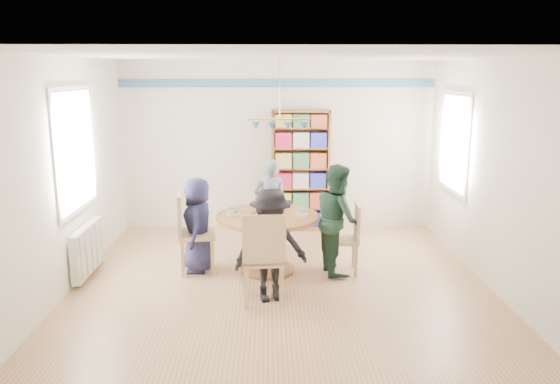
{
  "coord_description": "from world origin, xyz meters",
  "views": [
    {
      "loc": [
        -0.14,
        -6.28,
        2.52
      ],
      "look_at": [
        0.0,
        0.4,
        1.05
      ],
      "focal_mm": 35.0,
      "sensor_mm": 36.0,
      "label": 1
    }
  ],
  "objects_px": {
    "chair_right": "(349,235)",
    "person_right": "(338,219)",
    "chair_near": "(264,255)",
    "person_left": "(198,225)",
    "chair_left": "(190,229)",
    "bookshelf": "(301,172)",
    "dining_table": "(268,230)",
    "person_far": "(270,205)",
    "person_near": "(271,246)",
    "chair_far": "(268,215)",
    "radiator": "(88,249)"
  },
  "relations": [
    {
      "from": "person_far",
      "to": "chair_near",
      "type": "bearing_deg",
      "value": 80.41
    },
    {
      "from": "person_far",
      "to": "bookshelf",
      "type": "relative_size",
      "value": 0.69
    },
    {
      "from": "person_near",
      "to": "chair_near",
      "type": "bearing_deg",
      "value": -139.91
    },
    {
      "from": "radiator",
      "to": "person_left",
      "type": "relative_size",
      "value": 0.81
    },
    {
      "from": "chair_near",
      "to": "person_left",
      "type": "bearing_deg",
      "value": 128.12
    },
    {
      "from": "person_far",
      "to": "person_left",
      "type": "bearing_deg",
      "value": 34.15
    },
    {
      "from": "radiator",
      "to": "chair_near",
      "type": "relative_size",
      "value": 0.95
    },
    {
      "from": "person_right",
      "to": "radiator",
      "type": "bearing_deg",
      "value": 82.46
    },
    {
      "from": "radiator",
      "to": "person_far",
      "type": "distance_m",
      "value": 2.51
    },
    {
      "from": "chair_right",
      "to": "person_left",
      "type": "xyz_separation_m",
      "value": [
        -1.93,
        0.08,
        0.12
      ]
    },
    {
      "from": "radiator",
      "to": "dining_table",
      "type": "distance_m",
      "value": 2.27
    },
    {
      "from": "chair_far",
      "to": "radiator",
      "type": "bearing_deg",
      "value": -153.93
    },
    {
      "from": "chair_right",
      "to": "person_far",
      "type": "distance_m",
      "value": 1.36
    },
    {
      "from": "chair_left",
      "to": "person_left",
      "type": "bearing_deg",
      "value": 18.43
    },
    {
      "from": "chair_near",
      "to": "chair_right",
      "type": "bearing_deg",
      "value": 42.9
    },
    {
      "from": "person_far",
      "to": "person_near",
      "type": "xyz_separation_m",
      "value": [
        0.0,
        -1.78,
        -0.03
      ]
    },
    {
      "from": "person_left",
      "to": "person_near",
      "type": "bearing_deg",
      "value": 40.12
    },
    {
      "from": "chair_near",
      "to": "person_near",
      "type": "height_order",
      "value": "person_near"
    },
    {
      "from": "chair_right",
      "to": "dining_table",
      "type": "bearing_deg",
      "value": 177.69
    },
    {
      "from": "person_near",
      "to": "bookshelf",
      "type": "height_order",
      "value": "bookshelf"
    },
    {
      "from": "dining_table",
      "to": "chair_near",
      "type": "bearing_deg",
      "value": -92.31
    },
    {
      "from": "dining_table",
      "to": "chair_far",
      "type": "distance_m",
      "value": 1.0
    },
    {
      "from": "chair_near",
      "to": "person_right",
      "type": "bearing_deg",
      "value": 47.05
    },
    {
      "from": "person_far",
      "to": "chair_left",
      "type": "bearing_deg",
      "value": 32.36
    },
    {
      "from": "chair_near",
      "to": "person_left",
      "type": "relative_size",
      "value": 0.86
    },
    {
      "from": "chair_right",
      "to": "person_right",
      "type": "distance_m",
      "value": 0.25
    },
    {
      "from": "chair_right",
      "to": "person_right",
      "type": "xyz_separation_m",
      "value": [
        -0.14,
        0.0,
        0.21
      ]
    },
    {
      "from": "person_right",
      "to": "bookshelf",
      "type": "bearing_deg",
      "value": 1.55
    },
    {
      "from": "chair_left",
      "to": "bookshelf",
      "type": "bearing_deg",
      "value": 51.56
    },
    {
      "from": "person_left",
      "to": "person_right",
      "type": "distance_m",
      "value": 1.79
    },
    {
      "from": "chair_left",
      "to": "person_left",
      "type": "relative_size",
      "value": 0.84
    },
    {
      "from": "dining_table",
      "to": "person_left",
      "type": "bearing_deg",
      "value": 177.28
    },
    {
      "from": "chair_near",
      "to": "person_right",
      "type": "distance_m",
      "value": 1.38
    },
    {
      "from": "chair_right",
      "to": "chair_near",
      "type": "relative_size",
      "value": 0.85
    },
    {
      "from": "chair_right",
      "to": "chair_far",
      "type": "relative_size",
      "value": 1.01
    },
    {
      "from": "person_far",
      "to": "bookshelf",
      "type": "distance_m",
      "value": 1.21
    },
    {
      "from": "chair_far",
      "to": "chair_near",
      "type": "xyz_separation_m",
      "value": [
        -0.05,
        -2.04,
        0.09
      ]
    },
    {
      "from": "chair_far",
      "to": "person_right",
      "type": "bearing_deg",
      "value": -49.44
    },
    {
      "from": "chair_far",
      "to": "person_far",
      "type": "distance_m",
      "value": 0.23
    },
    {
      "from": "person_near",
      "to": "bookshelf",
      "type": "bearing_deg",
      "value": 63.33
    },
    {
      "from": "dining_table",
      "to": "person_right",
      "type": "height_order",
      "value": "person_right"
    },
    {
      "from": "person_right",
      "to": "chair_left",
      "type": "bearing_deg",
      "value": 79.69
    },
    {
      "from": "chair_left",
      "to": "person_right",
      "type": "relative_size",
      "value": 0.74
    },
    {
      "from": "chair_left",
      "to": "radiator",
      "type": "bearing_deg",
      "value": -174.55
    },
    {
      "from": "chair_left",
      "to": "bookshelf",
      "type": "relative_size",
      "value": 0.53
    },
    {
      "from": "chair_left",
      "to": "person_near",
      "type": "relative_size",
      "value": 0.81
    },
    {
      "from": "chair_left",
      "to": "person_near",
      "type": "distance_m",
      "value": 1.39
    },
    {
      "from": "dining_table",
      "to": "person_right",
      "type": "bearing_deg",
      "value": -2.5
    },
    {
      "from": "person_near",
      "to": "bookshelf",
      "type": "relative_size",
      "value": 0.66
    },
    {
      "from": "chair_right",
      "to": "chair_near",
      "type": "xyz_separation_m",
      "value": [
        -1.08,
        -1.0,
        0.09
      ]
    }
  ]
}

